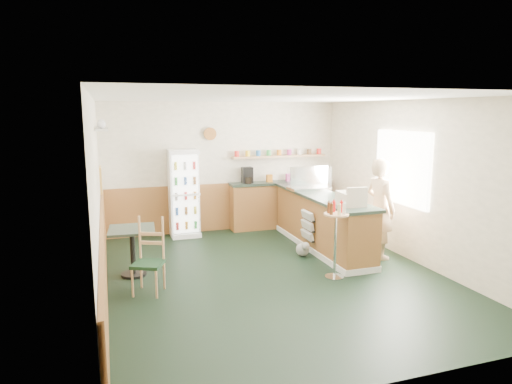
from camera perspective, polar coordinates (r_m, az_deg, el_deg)
name	(u,v)px	position (r m, az deg, el deg)	size (l,w,h in m)	color
ground	(273,276)	(7.18, 2.17, -10.39)	(6.00, 6.00, 0.00)	black
room_envelope	(245,173)	(7.41, -1.38, 2.43)	(5.04, 6.02, 2.72)	white
service_counter	(322,224)	(8.51, 8.20, -3.97)	(0.68, 3.01, 1.01)	#945C30
back_counter	(279,202)	(9.96, 2.95, -1.28)	(2.24, 0.42, 1.69)	#945C30
drinks_fridge	(184,193)	(9.30, -9.00, -0.15)	(0.58, 0.52, 1.76)	white
display_case	(309,178)	(8.87, 6.67, 1.71)	(0.78, 0.41, 0.45)	silver
cash_register	(351,199)	(7.50, 11.77, -0.82)	(0.38, 0.40, 0.22)	beige
shopkeeper	(380,209)	(8.09, 15.24, -2.01)	(0.58, 0.42, 1.73)	tan
condiment_stand	(336,230)	(6.97, 9.94, -4.66)	(0.38, 0.38, 1.17)	silver
newspaper_rack	(308,226)	(8.21, 6.46, -4.23)	(0.09, 0.44, 0.52)	black
cafe_table	(132,242)	(7.27, -15.20, -6.10)	(0.73, 0.73, 0.75)	black
cafe_chair	(147,253)	(6.61, -13.46, -7.46)	(0.52, 0.53, 1.06)	black
dog_doorstop	(303,249)	(8.07, 5.91, -7.10)	(0.24, 0.31, 0.28)	gray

